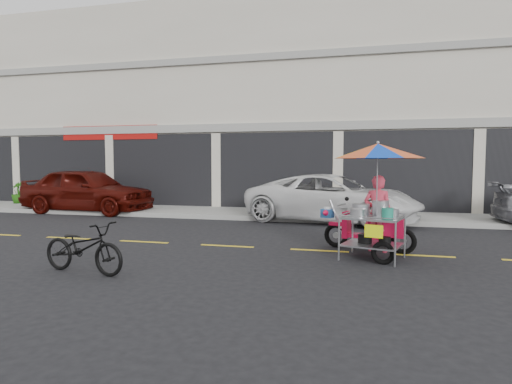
% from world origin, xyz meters
% --- Properties ---
extents(ground, '(90.00, 90.00, 0.00)m').
position_xyz_m(ground, '(0.00, 0.00, 0.00)').
color(ground, black).
extents(sidewalk, '(45.00, 3.00, 0.15)m').
position_xyz_m(sidewalk, '(0.00, 5.50, 0.07)').
color(sidewalk, gray).
rests_on(sidewalk, ground).
extents(shophouse_block, '(36.00, 8.11, 10.40)m').
position_xyz_m(shophouse_block, '(2.82, 10.59, 4.24)').
color(shophouse_block, beige).
rests_on(shophouse_block, ground).
extents(centerline, '(42.00, 0.10, 0.01)m').
position_xyz_m(centerline, '(0.00, 0.00, 0.00)').
color(centerline, gold).
rests_on(centerline, ground).
extents(maroon_sedan, '(4.86, 2.14, 1.63)m').
position_xyz_m(maroon_sedan, '(-8.82, 4.70, 0.81)').
color(maroon_sedan, '#3D0904').
rests_on(maroon_sedan, ground).
extents(white_pickup, '(5.66, 3.57, 1.46)m').
position_xyz_m(white_pickup, '(-0.03, 4.40, 0.73)').
color(white_pickup, white).
rests_on(white_pickup, ground).
extents(plant_short, '(0.64, 0.64, 0.88)m').
position_xyz_m(plant_short, '(-12.83, 5.76, 0.59)').
color(plant_short, '#1D520E').
rests_on(plant_short, sidewalk).
extents(near_bicycle, '(1.70, 0.83, 0.86)m').
position_xyz_m(near_bicycle, '(-3.60, -2.73, 0.43)').
color(near_bicycle, black).
rests_on(near_bicycle, ground).
extents(food_vendor_rig, '(2.20, 2.18, 2.23)m').
position_xyz_m(food_vendor_rig, '(1.10, -0.22, 1.40)').
color(food_vendor_rig, black).
rests_on(food_vendor_rig, ground).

